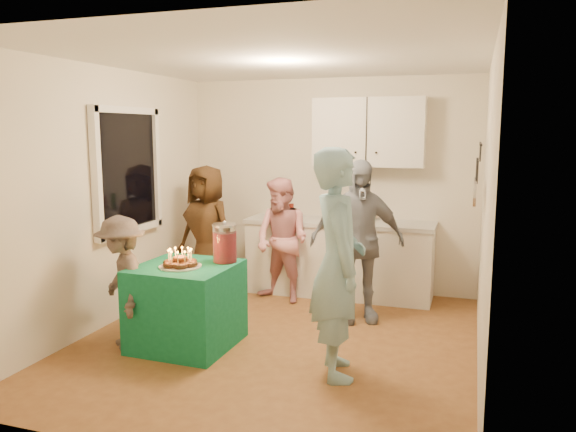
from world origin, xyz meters
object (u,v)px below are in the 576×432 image
(woman_back_left, at_px, (207,231))
(man_birthday, at_px, (338,264))
(microwave, at_px, (346,209))
(child_near_left, at_px, (122,282))
(punch_jar, at_px, (225,244))
(woman_back_right, at_px, (357,241))
(woman_back_center, at_px, (282,240))
(counter, at_px, (339,260))
(party_table, at_px, (187,305))

(woman_back_left, bearing_deg, man_birthday, -23.69)
(microwave, relative_size, child_near_left, 0.42)
(punch_jar, distance_m, woman_back_right, 1.43)
(woman_back_center, bearing_deg, punch_jar, -74.37)
(woman_back_right, bearing_deg, microwave, 85.40)
(counter, relative_size, woman_back_center, 1.53)
(woman_back_right, bearing_deg, woman_back_left, 145.06)
(woman_back_left, height_order, woman_back_center, woman_back_left)
(woman_back_right, bearing_deg, punch_jar, -162.14)
(microwave, xyz_separation_m, party_table, (-1.04, -2.03, -0.67))
(microwave, bearing_deg, man_birthday, -76.92)
(punch_jar, height_order, woman_back_center, woman_back_center)
(child_near_left, bearing_deg, man_birthday, 44.18)
(woman_back_left, relative_size, woman_back_center, 1.09)
(woman_back_center, bearing_deg, counter, 58.90)
(man_birthday, bearing_deg, microwave, -10.73)
(counter, height_order, woman_back_center, woman_back_center)
(man_birthday, distance_m, woman_back_center, 2.05)
(man_birthday, xyz_separation_m, child_near_left, (-2.00, -0.04, -0.31))
(counter, height_order, child_near_left, child_near_left)
(woman_back_left, bearing_deg, punch_jar, -40.70)
(woman_back_left, distance_m, woman_back_right, 1.93)
(punch_jar, bearing_deg, party_table, -141.63)
(microwave, height_order, man_birthday, man_birthday)
(punch_jar, xyz_separation_m, woman_back_center, (0.10, 1.34, -0.21))
(party_table, bearing_deg, man_birthday, -6.30)
(party_table, relative_size, man_birthday, 0.46)
(party_table, xyz_separation_m, woman_back_right, (1.34, 1.19, 0.46))
(man_birthday, height_order, woman_back_center, man_birthday)
(counter, bearing_deg, punch_jar, -110.27)
(microwave, bearing_deg, punch_jar, -110.24)
(man_birthday, bearing_deg, party_table, 62.12)
(woman_back_left, distance_m, woman_back_center, 0.94)
(punch_jar, relative_size, woman_back_center, 0.24)
(woman_back_left, relative_size, child_near_left, 1.29)
(microwave, relative_size, man_birthday, 0.27)
(counter, xyz_separation_m, woman_back_center, (-0.57, -0.46, 0.29))
(party_table, xyz_separation_m, punch_jar, (0.29, 0.23, 0.55))
(counter, height_order, party_table, counter)
(punch_jar, xyz_separation_m, child_near_left, (-0.83, -0.43, -0.32))
(woman_back_center, height_order, child_near_left, woman_back_center)
(microwave, xyz_separation_m, man_birthday, (0.42, -2.19, -0.13))
(counter, xyz_separation_m, punch_jar, (-0.67, -1.80, 0.50))
(microwave, distance_m, woman_back_left, 1.69)
(woman_back_center, relative_size, woman_back_right, 0.85)
(punch_jar, relative_size, woman_back_right, 0.20)
(punch_jar, bearing_deg, microwave, 67.53)
(man_birthday, distance_m, woman_back_left, 2.63)
(counter, relative_size, microwave, 4.34)
(counter, height_order, man_birthday, man_birthday)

